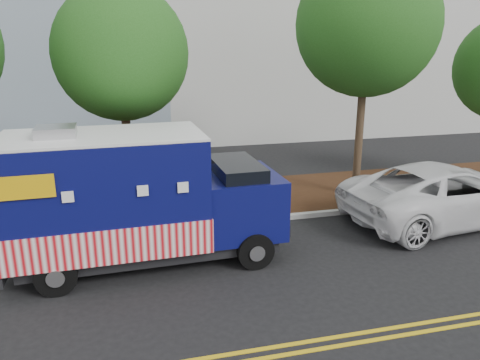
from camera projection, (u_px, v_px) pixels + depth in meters
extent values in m
plane|color=black|center=(146.00, 254.00, 11.96)|extent=(120.00, 120.00, 0.00)
cube|color=#9E9E99|center=(143.00, 230.00, 13.24)|extent=(120.00, 0.18, 0.15)
cube|color=black|center=(139.00, 206.00, 15.19)|extent=(120.00, 4.00, 0.15)
cylinder|color=#38281C|center=(128.00, 154.00, 14.08)|extent=(0.26, 0.26, 3.94)
sphere|color=#1F5517|center=(121.00, 53.00, 13.24)|extent=(3.84, 3.84, 3.84)
cylinder|color=#38281C|center=(359.00, 133.00, 15.59)|extent=(0.26, 0.26, 4.60)
sphere|color=#1F5517|center=(367.00, 25.00, 14.62)|extent=(4.50, 4.50, 4.50)
cube|color=black|center=(152.00, 244.00, 11.48)|extent=(5.98, 2.19, 0.30)
cube|color=#0A0D4B|center=(107.00, 190.00, 10.81)|extent=(4.52, 2.57, 2.54)
cube|color=red|center=(110.00, 227.00, 11.07)|extent=(4.56, 2.63, 0.79)
cube|color=white|center=(102.00, 136.00, 10.44)|extent=(4.52, 2.57, 0.06)
cube|color=#B7B7BA|center=(56.00, 132.00, 10.15)|extent=(0.87, 0.87, 0.23)
cube|color=#0A0D4B|center=(238.00, 202.00, 11.81)|extent=(1.97, 2.33, 1.48)
cube|color=black|center=(236.00, 175.00, 11.60)|extent=(1.12, 2.10, 0.69)
cube|color=black|center=(274.00, 216.00, 12.21)|extent=(0.15, 2.12, 0.32)
cube|color=black|center=(8.00, 259.00, 10.62)|extent=(0.26, 2.39, 0.30)
cube|color=#B7B7BA|center=(0.00, 197.00, 10.20)|extent=(0.10, 1.91, 2.01)
cube|color=#B7B7BA|center=(119.00, 173.00, 12.04)|extent=(1.91, 0.10, 1.16)
cube|color=#E3AA0B|center=(20.00, 188.00, 9.06)|extent=(1.27, 0.06, 0.48)
cube|color=#E3AA0B|center=(37.00, 158.00, 11.39)|extent=(1.27, 0.06, 0.48)
cylinder|color=black|center=(255.00, 251.00, 11.10)|extent=(0.90, 0.32, 0.89)
cylinder|color=black|center=(232.00, 219.00, 13.08)|extent=(0.90, 0.32, 0.89)
cylinder|color=black|center=(56.00, 275.00, 9.92)|extent=(0.90, 0.32, 0.89)
cylinder|color=black|center=(63.00, 236.00, 11.91)|extent=(0.90, 0.32, 0.89)
imported|color=white|center=(446.00, 193.00, 13.90)|extent=(6.61, 3.62, 1.76)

